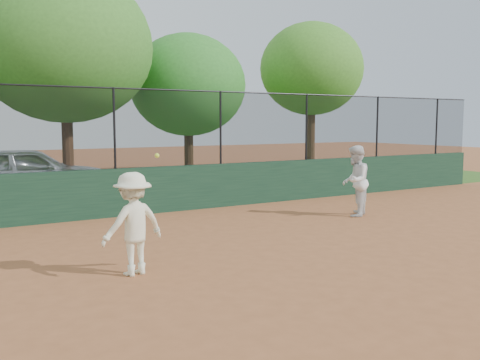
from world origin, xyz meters
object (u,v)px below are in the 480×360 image
tree_3 (188,85)px  tree_4 (312,69)px  player_second (355,181)px  tree_2 (64,46)px  player_main (133,224)px  parked_car (29,173)px

tree_3 → tree_4: tree_4 is taller
player_second → tree_2: 10.23m
player_second → tree_4: bearing=-160.2°
tree_2 → tree_3: tree_2 is taller
player_main → tree_4: bearing=41.5°
tree_2 → tree_3: bearing=14.4°
player_second → tree_3: bearing=-126.7°
player_main → player_second: bearing=17.3°
tree_2 → tree_4: tree_2 is taller
player_main → tree_4: 16.88m
player_main → tree_2: size_ratio=0.26×
player_main → tree_3: tree_3 is taller
parked_car → tree_3: 7.20m
parked_car → tree_3: tree_3 is taller
tree_4 → tree_3: bearing=175.9°
parked_car → player_main: (-0.17, -9.50, -0.01)m
tree_2 → player_main: bearing=-98.4°
player_second → player_main: (-6.57, -2.04, -0.09)m
player_second → tree_4: 11.20m
tree_4 → parked_car: bearing=-173.5°
tree_4 → player_main: bearing=-138.5°
tree_2 → tree_4: (10.83, 0.87, -0.12)m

